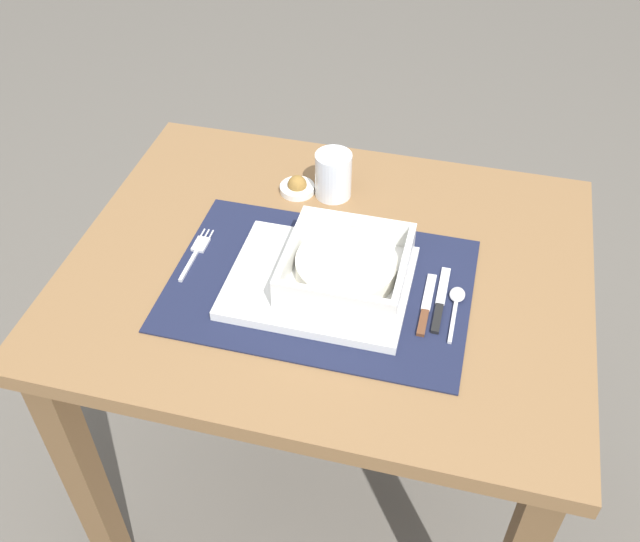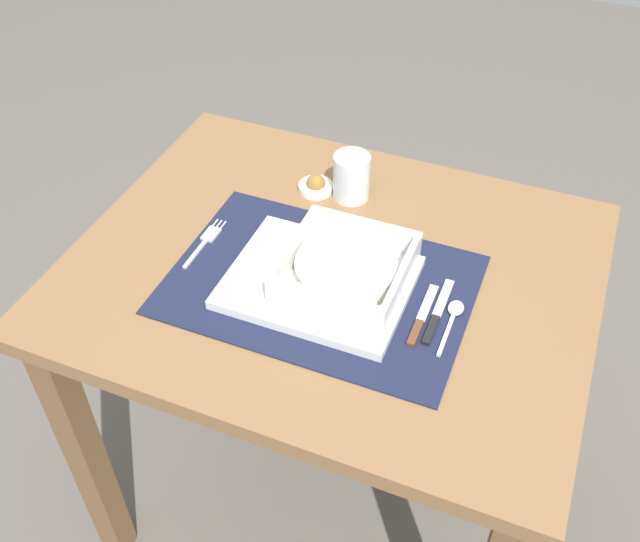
# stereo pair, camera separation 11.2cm
# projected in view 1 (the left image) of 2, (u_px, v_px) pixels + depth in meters

# --- Properties ---
(ground_plane) EXTENTS (6.00, 6.00, 0.00)m
(ground_plane) POSITION_uv_depth(u_px,v_px,m) (326.00, 489.00, 1.66)
(ground_plane) COLOR #59544C
(dining_table) EXTENTS (0.84, 0.67, 0.70)m
(dining_table) POSITION_uv_depth(u_px,v_px,m) (327.00, 313.00, 1.25)
(dining_table) COLOR brown
(dining_table) RESTS_ON ground
(placemat) EXTENTS (0.47, 0.33, 0.00)m
(placemat) POSITION_uv_depth(u_px,v_px,m) (320.00, 284.00, 1.14)
(placemat) COLOR #191E38
(placemat) RESTS_ON dining_table
(serving_plate) EXTENTS (0.28, 0.22, 0.02)m
(serving_plate) POSITION_uv_depth(u_px,v_px,m) (320.00, 282.00, 1.13)
(serving_plate) COLOR white
(serving_plate) RESTS_ON placemat
(porridge_bowl) EXTENTS (0.18, 0.18, 0.05)m
(porridge_bowl) POSITION_uv_depth(u_px,v_px,m) (346.00, 268.00, 1.11)
(porridge_bowl) COLOR white
(porridge_bowl) RESTS_ON serving_plate
(fork) EXTENTS (0.02, 0.13, 0.00)m
(fork) POSITION_uv_depth(u_px,v_px,m) (197.00, 250.00, 1.19)
(fork) COLOR silver
(fork) RESTS_ON placemat
(spoon) EXTENTS (0.02, 0.11, 0.01)m
(spoon) POSITION_uv_depth(u_px,v_px,m) (456.00, 300.00, 1.10)
(spoon) COLOR silver
(spoon) RESTS_ON placemat
(butter_knife) EXTENTS (0.01, 0.14, 0.01)m
(butter_knife) POSITION_uv_depth(u_px,v_px,m) (440.00, 303.00, 1.10)
(butter_knife) COLOR black
(butter_knife) RESTS_ON placemat
(bread_knife) EXTENTS (0.01, 0.13, 0.01)m
(bread_knife) POSITION_uv_depth(u_px,v_px,m) (426.00, 308.00, 1.10)
(bread_knife) COLOR #59331E
(bread_knife) RESTS_ON placemat
(drinking_glass) EXTENTS (0.07, 0.07, 0.08)m
(drinking_glass) POSITION_uv_depth(u_px,v_px,m) (333.00, 177.00, 1.28)
(drinking_glass) COLOR white
(drinking_glass) RESTS_ON dining_table
(condiment_saucer) EXTENTS (0.06, 0.06, 0.03)m
(condiment_saucer) POSITION_uv_depth(u_px,v_px,m) (297.00, 187.00, 1.31)
(condiment_saucer) COLOR white
(condiment_saucer) RESTS_ON dining_table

